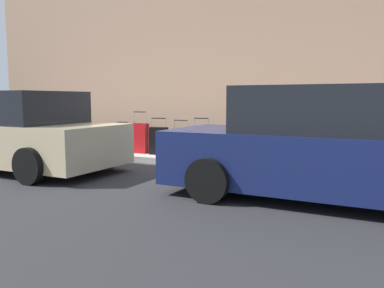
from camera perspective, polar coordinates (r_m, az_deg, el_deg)
ground_plane at (r=8.83m, az=-5.27°, el=-2.93°), size 40.00×40.00×0.00m
sidewalk_curb at (r=11.03m, az=1.22°, el=-0.63°), size 18.00×5.00×0.14m
suitcase_red_0 at (r=8.21m, az=14.87°, el=-0.44°), size 0.44×0.25×0.74m
suitcase_silver_1 at (r=8.30m, az=11.06°, el=-0.21°), size 0.44×0.27×1.04m
suitcase_olive_2 at (r=8.50m, az=7.78°, el=-0.09°), size 0.35×0.20×0.73m
suitcase_navy_3 at (r=8.54m, az=4.33°, el=0.07°), size 0.41×0.26×0.75m
suitcase_teal_4 at (r=8.84m, az=1.35°, el=0.17°), size 0.40×0.23×0.90m
suitcase_maroon_5 at (r=9.11m, az=-1.64°, el=0.13°), size 0.43×0.22×0.84m
suitcase_black_6 at (r=9.31m, az=-4.86°, el=0.46°), size 0.44×0.23×0.88m
suitcase_red_7 at (r=9.62m, az=-7.55°, el=0.85°), size 0.41×0.23×1.02m
suitcase_silver_8 at (r=9.90m, az=-10.06°, el=0.38°), size 0.36×0.23×0.76m
fire_hydrant at (r=10.38m, az=-14.29°, el=1.24°), size 0.39×0.21×0.74m
bollard_post at (r=10.69m, az=-17.55°, el=1.66°), size 0.14×0.14×0.91m
parking_meter at (r=8.30m, az=23.29°, el=2.67°), size 0.12×0.09×1.27m
parked_car_navy_0 at (r=5.91m, az=18.74°, el=-0.49°), size 4.65×2.14×1.64m
parked_car_beige_1 at (r=8.81m, az=-23.58°, el=1.45°), size 4.38×2.26×1.60m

